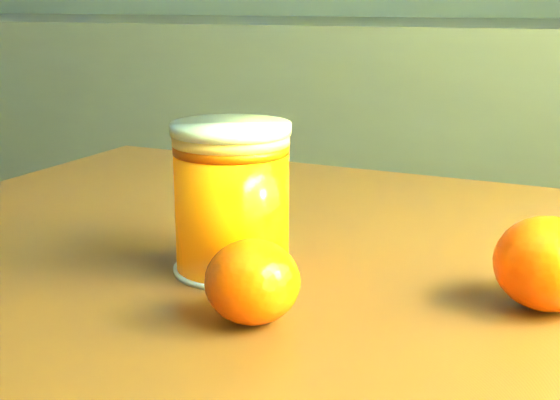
% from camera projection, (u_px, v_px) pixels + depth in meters
% --- Properties ---
extents(kitchen_counter, '(3.15, 0.60, 0.90)m').
position_uv_depth(kitchen_counter, '(101.00, 190.00, 2.09)').
color(kitchen_counter, '#434347').
rests_on(kitchen_counter, ground).
extents(juice_glass, '(0.09, 0.09, 0.11)m').
position_uv_depth(juice_glass, '(232.00, 199.00, 0.56)').
color(juice_glass, orange).
rests_on(juice_glass, table).
extents(orange_front, '(0.08, 0.08, 0.05)m').
position_uv_depth(orange_front, '(253.00, 282.00, 0.48)').
color(orange_front, '#FF4A05').
rests_on(orange_front, table).
extents(orange_back, '(0.09, 0.09, 0.06)m').
position_uv_depth(orange_back, '(548.00, 263.00, 0.50)').
color(orange_back, '#FF4A05').
rests_on(orange_back, table).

